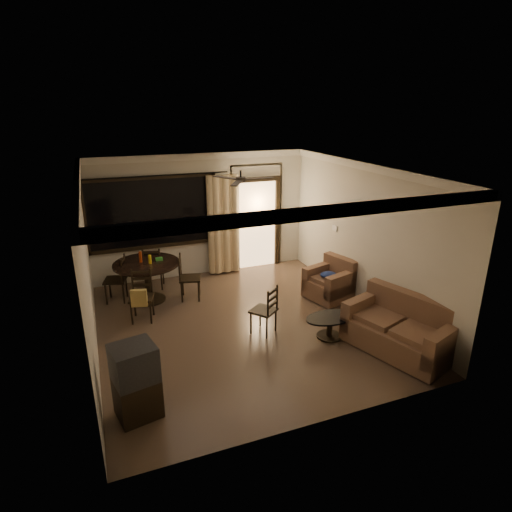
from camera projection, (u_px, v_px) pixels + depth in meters
name	position (u px, v px, depth m)	size (l,w,h in m)	color
ground	(242.00, 325.00, 7.82)	(5.50, 5.50, 0.00)	#7F6651
room_shell	(240.00, 204.00, 8.96)	(5.50, 6.70, 5.50)	beige
dining_table	(147.00, 271.00, 8.58)	(1.31, 1.31, 1.04)	black
dining_chair_west	(117.00, 288.00, 8.69)	(0.52, 0.52, 0.95)	black
dining_chair_east	(190.00, 286.00, 8.78)	(0.52, 0.52, 0.95)	black
dining_chair_south	(142.00, 305.00, 7.89)	(0.52, 0.56, 0.95)	black
dining_chair_north	(154.00, 275.00, 9.31)	(0.52, 0.52, 0.95)	black
tv_cabinet	(136.00, 381.00, 5.40)	(0.62, 0.57, 1.01)	black
sofa	(401.00, 330.00, 6.91)	(1.37, 1.87, 0.90)	#44281F
armchair	(331.00, 282.00, 8.80)	(1.01, 1.01, 0.82)	#44281F
coffee_table	(330.00, 323.00, 7.32)	(0.89, 0.53, 0.39)	black
side_chair	(264.00, 319.00, 7.47)	(0.55, 0.55, 0.89)	black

